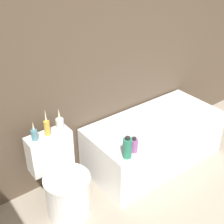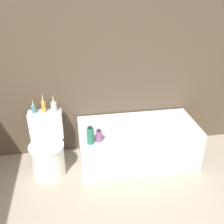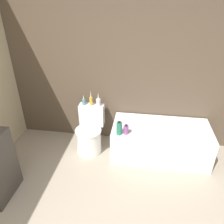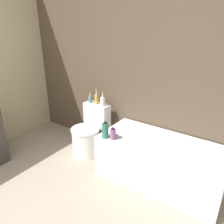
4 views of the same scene
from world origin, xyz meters
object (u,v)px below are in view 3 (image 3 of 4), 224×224
at_px(shampoo_bottle_tall, 119,128).
at_px(toilet, 90,133).
at_px(vase_gold, 84,101).
at_px(vase_bronze, 98,102).
at_px(vase_silver, 91,100).
at_px(shampoo_bottle_short, 126,130).
at_px(bathtub, 160,141).

bearing_deg(shampoo_bottle_tall, toilet, 151.95).
height_order(vase_gold, vase_bronze, vase_bronze).
bearing_deg(vase_gold, vase_silver, 0.17).
xyz_separation_m(vase_gold, shampoo_bottle_tall, (0.63, -0.47, -0.15)).
bearing_deg(shampoo_bottle_short, vase_bronze, 137.82).
height_order(toilet, shampoo_bottle_tall, shampoo_bottle_tall).
bearing_deg(shampoo_bottle_short, vase_gold, 148.35).
height_order(toilet, vase_bronze, vase_bronze).
bearing_deg(vase_silver, vase_gold, -179.83).
xyz_separation_m(vase_bronze, shampoo_bottle_short, (0.48, -0.44, -0.20)).
distance_m(bathtub, shampoo_bottle_tall, 0.76).
xyz_separation_m(vase_bronze, shampoo_bottle_tall, (0.39, -0.46, -0.17)).
distance_m(bathtub, vase_bronze, 1.14).
distance_m(vase_bronze, shampoo_bottle_tall, 0.62).
distance_m(toilet, vase_silver, 0.54).
bearing_deg(vase_gold, vase_bronze, -1.83).
xyz_separation_m(toilet, shampoo_bottle_tall, (0.51, -0.27, 0.32)).
bearing_deg(shampoo_bottle_tall, vase_gold, 143.15).
height_order(vase_bronze, shampoo_bottle_tall, vase_bronze).
height_order(toilet, vase_gold, vase_gold).
xyz_separation_m(bathtub, shampoo_bottle_short, (-0.52, -0.26, 0.32)).
distance_m(shampoo_bottle_tall, shampoo_bottle_short, 0.10).
distance_m(vase_silver, vase_bronze, 0.12).
xyz_separation_m(vase_silver, vase_bronze, (0.12, -0.01, -0.01)).
bearing_deg(shampoo_bottle_tall, vase_bronze, 129.96).
bearing_deg(shampoo_bottle_tall, bathtub, 24.70).
distance_m(vase_bronze, shampoo_bottle_short, 0.68).
xyz_separation_m(toilet, vase_gold, (-0.12, 0.20, 0.47)).
xyz_separation_m(toilet, shampoo_bottle_short, (0.60, -0.25, 0.29)).
bearing_deg(vase_gold, toilet, -59.04).
xyz_separation_m(bathtub, vase_gold, (-1.24, 0.19, 0.51)).
height_order(vase_gold, shampoo_bottle_short, vase_gold).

